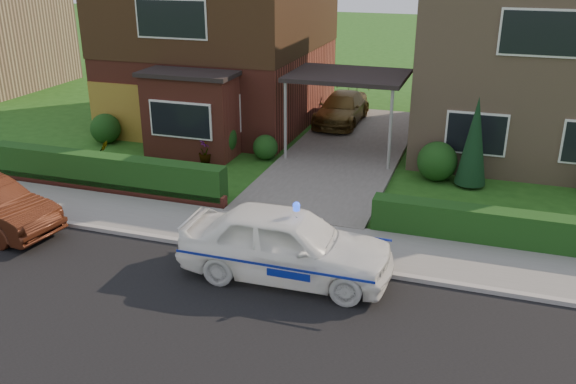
% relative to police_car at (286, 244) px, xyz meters
% --- Properties ---
extents(ground, '(120.00, 120.00, 0.00)m').
position_rel_police_car_xyz_m(ground, '(-0.75, -2.40, -0.77)').
color(ground, '#1E4E14').
rests_on(ground, ground).
extents(road, '(60.00, 6.00, 0.02)m').
position_rel_police_car_xyz_m(road, '(-0.75, -2.40, -0.77)').
color(road, black).
rests_on(road, ground).
extents(kerb, '(60.00, 0.16, 0.12)m').
position_rel_police_car_xyz_m(kerb, '(-0.75, 0.65, -0.71)').
color(kerb, '#9E9993').
rests_on(kerb, ground).
extents(sidewalk, '(60.00, 2.00, 0.10)m').
position_rel_police_car_xyz_m(sidewalk, '(-0.75, 1.70, -0.72)').
color(sidewalk, slate).
rests_on(sidewalk, ground).
extents(driveway, '(3.80, 12.00, 0.12)m').
position_rel_police_car_xyz_m(driveway, '(-0.75, 8.60, -0.71)').
color(driveway, '#666059').
rests_on(driveway, ground).
extents(house_left, '(7.50, 9.53, 7.25)m').
position_rel_police_car_xyz_m(house_left, '(-6.53, 11.50, 3.04)').
color(house_left, brown).
rests_on(house_left, ground).
extents(house_right, '(7.50, 8.06, 7.25)m').
position_rel_police_car_xyz_m(house_right, '(5.05, 11.59, 2.89)').
color(house_right, '#9C7D5F').
rests_on(house_right, ground).
extents(carport_link, '(3.80, 3.00, 2.77)m').
position_rel_police_car_xyz_m(carport_link, '(-0.75, 8.55, 1.88)').
color(carport_link, black).
rests_on(carport_link, ground).
extents(garage_door, '(2.20, 0.10, 2.10)m').
position_rel_police_car_xyz_m(garage_door, '(-9.00, 7.56, 0.28)').
color(garage_door, olive).
rests_on(garage_door, ground).
extents(dwarf_wall, '(7.70, 0.25, 0.36)m').
position_rel_police_car_xyz_m(dwarf_wall, '(-6.55, 2.90, -0.59)').
color(dwarf_wall, brown).
rests_on(dwarf_wall, ground).
extents(hedge_left, '(7.50, 0.55, 0.90)m').
position_rel_police_car_xyz_m(hedge_left, '(-6.55, 3.05, -0.77)').
color(hedge_left, '#133912').
rests_on(hedge_left, ground).
extents(hedge_right, '(7.50, 0.55, 0.80)m').
position_rel_police_car_xyz_m(hedge_right, '(5.05, 2.95, -0.77)').
color(hedge_right, '#133912').
rests_on(hedge_right, ground).
extents(shrub_left_far, '(1.08, 1.08, 1.08)m').
position_rel_police_car_xyz_m(shrub_left_far, '(-9.25, 7.10, -0.23)').
color(shrub_left_far, '#133912').
rests_on(shrub_left_far, ground).
extents(shrub_left_mid, '(1.32, 1.32, 1.32)m').
position_rel_police_car_xyz_m(shrub_left_mid, '(-4.75, 6.90, -0.11)').
color(shrub_left_mid, '#133912').
rests_on(shrub_left_mid, ground).
extents(shrub_left_near, '(0.84, 0.84, 0.84)m').
position_rel_police_car_xyz_m(shrub_left_near, '(-3.15, 7.20, -0.35)').
color(shrub_left_near, '#133912').
rests_on(shrub_left_near, ground).
extents(shrub_right_near, '(1.20, 1.20, 1.20)m').
position_rel_police_car_xyz_m(shrub_right_near, '(2.45, 7.00, -0.17)').
color(shrub_right_near, '#133912').
rests_on(shrub_right_near, ground).
extents(conifer_a, '(0.90, 0.90, 2.60)m').
position_rel_police_car_xyz_m(conifer_a, '(3.45, 6.80, 0.53)').
color(conifer_a, black).
rests_on(conifer_a, ground).
extents(police_car, '(4.17, 4.58, 1.71)m').
position_rel_police_car_xyz_m(police_car, '(0.00, 0.00, 0.00)').
color(police_car, white).
rests_on(police_car, ground).
extents(driveway_car, '(1.65, 3.98, 1.15)m').
position_rel_police_car_xyz_m(driveway_car, '(-1.75, 12.10, -0.08)').
color(driveway_car, brown).
rests_on(driveway_car, driveway).
extents(potted_plant_a, '(0.48, 0.37, 0.81)m').
position_rel_police_car_xyz_m(potted_plant_a, '(-3.75, 3.60, -0.37)').
color(potted_plant_a, gray).
rests_on(potted_plant_a, ground).
extents(potted_plant_b, '(0.52, 0.48, 0.75)m').
position_rel_police_car_xyz_m(potted_plant_b, '(-8.03, 5.11, -0.40)').
color(potted_plant_b, gray).
rests_on(potted_plant_b, ground).
extents(potted_plant_c, '(0.48, 0.48, 0.79)m').
position_rel_police_car_xyz_m(potted_plant_c, '(-4.89, 6.21, -0.38)').
color(potted_plant_c, gray).
rests_on(potted_plant_c, ground).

